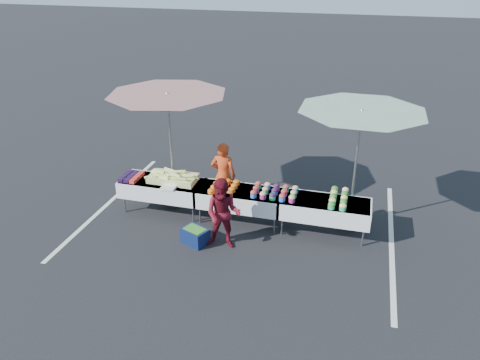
% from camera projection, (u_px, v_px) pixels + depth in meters
% --- Properties ---
extents(ground, '(80.00, 80.00, 0.00)m').
position_uv_depth(ground, '(240.00, 221.00, 10.27)').
color(ground, black).
extents(stripe_left, '(0.10, 5.00, 0.00)m').
position_uv_depth(stripe_left, '(109.00, 202.00, 11.03)').
color(stripe_left, silver).
rests_on(stripe_left, ground).
extents(stripe_right, '(0.10, 5.00, 0.00)m').
position_uv_depth(stripe_right, '(391.00, 242.00, 9.52)').
color(stripe_right, silver).
rests_on(stripe_right, ground).
extents(table_left, '(1.86, 0.81, 0.75)m').
position_uv_depth(table_left, '(162.00, 187.00, 10.44)').
color(table_left, white).
rests_on(table_left, ground).
extents(table_center, '(1.86, 0.81, 0.75)m').
position_uv_depth(table_center, '(240.00, 197.00, 10.02)').
color(table_center, white).
rests_on(table_center, ground).
extents(table_right, '(1.86, 0.81, 0.75)m').
position_uv_depth(table_right, '(324.00, 208.00, 9.59)').
color(table_right, white).
rests_on(table_right, ground).
extents(berry_punnets, '(0.40, 0.54, 0.08)m').
position_uv_depth(berry_punnets, '(131.00, 177.00, 10.47)').
color(berry_punnets, black).
rests_on(berry_punnets, table_left).
extents(corn_pile, '(1.16, 0.57, 0.26)m').
position_uv_depth(corn_pile, '(173.00, 178.00, 10.31)').
color(corn_pile, '#CACF6A').
rests_on(corn_pile, table_left).
extents(plastic_bags, '(0.30, 0.25, 0.05)m').
position_uv_depth(plastic_bags, '(169.00, 187.00, 10.03)').
color(plastic_bags, white).
rests_on(plastic_bags, table_left).
extents(carrot_bowls, '(0.55, 0.69, 0.11)m').
position_uv_depth(carrot_bowls, '(224.00, 187.00, 10.00)').
color(carrot_bowls, orange).
rests_on(carrot_bowls, table_center).
extents(potato_cups, '(0.94, 0.58, 0.16)m').
position_uv_depth(potato_cups, '(275.00, 191.00, 9.73)').
color(potato_cups, blue).
rests_on(potato_cups, table_right).
extents(bean_baskets, '(0.36, 0.86, 0.15)m').
position_uv_depth(bean_baskets, '(339.00, 198.00, 9.50)').
color(bean_baskets, '#2AA866').
rests_on(bean_baskets, table_right).
extents(vendor, '(0.58, 0.39, 1.57)m').
position_uv_depth(vendor, '(223.00, 175.00, 10.53)').
color(vendor, '#C23D16').
rests_on(vendor, ground).
extents(customer, '(0.76, 0.61, 1.47)m').
position_uv_depth(customer, '(223.00, 214.00, 9.08)').
color(customer, maroon).
rests_on(customer, ground).
extents(umbrella_left, '(2.96, 2.96, 2.66)m').
position_uv_depth(umbrella_left, '(168.00, 104.00, 9.97)').
color(umbrella_left, black).
rests_on(umbrella_left, ground).
extents(umbrella_right, '(3.34, 3.34, 2.60)m').
position_uv_depth(umbrella_right, '(361.00, 121.00, 9.11)').
color(umbrella_right, black).
rests_on(umbrella_right, ground).
extents(storage_bin, '(0.60, 0.53, 0.33)m').
position_uv_depth(storage_bin, '(195.00, 236.00, 9.43)').
color(storage_bin, '#0D1A41').
rests_on(storage_bin, ground).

